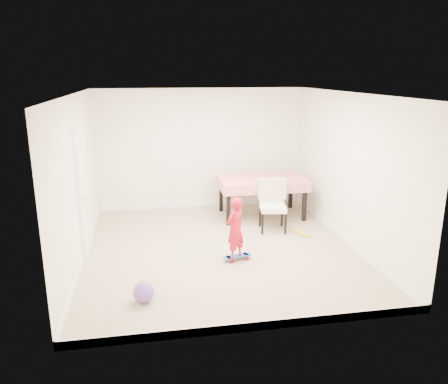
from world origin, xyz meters
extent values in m
plane|color=tan|center=(0.00, 0.00, 0.00)|extent=(5.00, 5.00, 0.00)
cube|color=white|center=(0.00, 0.00, 2.58)|extent=(4.50, 5.00, 0.04)
cube|color=white|center=(0.00, 2.48, 1.30)|extent=(4.50, 0.04, 2.60)
cube|color=white|center=(0.00, -2.48, 1.30)|extent=(4.50, 0.04, 2.60)
cube|color=white|center=(-2.23, 0.00, 1.30)|extent=(0.04, 5.00, 2.60)
cube|color=white|center=(2.23, 0.00, 1.30)|extent=(0.04, 5.00, 2.60)
cube|color=white|center=(-2.22, 0.30, 1.02)|extent=(0.11, 0.94, 2.11)
cube|color=white|center=(0.00, 2.49, 0.06)|extent=(4.50, 0.02, 0.12)
cube|color=white|center=(0.00, -2.49, 0.06)|extent=(4.50, 0.02, 0.12)
cube|color=white|center=(-2.24, 0.00, 0.06)|extent=(0.02, 5.00, 0.12)
cube|color=white|center=(2.24, 0.00, 0.06)|extent=(0.02, 5.00, 0.12)
imported|color=red|center=(0.15, -0.52, 0.51)|extent=(0.44, 0.43, 1.02)
sphere|color=#6F4AB1|center=(-1.29, -1.59, 0.14)|extent=(0.28, 0.28, 0.28)
cylinder|color=yellow|center=(1.59, 0.38, 0.03)|extent=(0.20, 0.39, 0.06)
camera|label=1|loc=(-1.15, -6.85, 2.93)|focal=35.00mm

